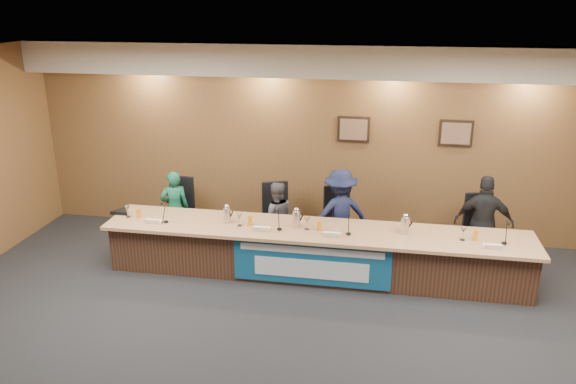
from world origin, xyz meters
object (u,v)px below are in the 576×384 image
(banner, at_px, (311,264))
(panelist_c, at_px, (340,214))
(dais_body, at_px, (315,253))
(carafe_left, at_px, (227,215))
(office_chair_b, at_px, (277,221))
(speakerphone, at_px, (121,212))
(panelist_a, at_px, (175,208))
(office_chair_c, at_px, (340,225))
(panelist_b, at_px, (276,218))
(panelist_d, at_px, (484,223))
(carafe_right, at_px, (405,226))
(office_chair_a, at_px, (178,215))
(office_chair_d, at_px, (481,235))
(carafe_mid, at_px, (296,219))

(banner, relative_size, panelist_c, 1.54)
(dais_body, relative_size, carafe_left, 25.93)
(office_chair_b, height_order, carafe_left, carafe_left)
(banner, relative_size, speakerphone, 6.88)
(panelist_c, distance_m, carafe_left, 1.75)
(panelist_a, bearing_deg, office_chair_c, 157.33)
(panelist_b, distance_m, panelist_d, 3.13)
(carafe_left, height_order, speakerphone, carafe_left)
(banner, height_order, panelist_b, panelist_b)
(banner, xyz_separation_m, speakerphone, (-3.00, 0.45, 0.40))
(office_chair_c, bearing_deg, dais_body, -132.38)
(panelist_d, relative_size, carafe_right, 5.94)
(office_chair_b, relative_size, office_chair_c, 1.00)
(office_chair_a, bearing_deg, speakerphone, -124.73)
(carafe_left, bearing_deg, panelist_a, 146.34)
(office_chair_c, relative_size, office_chair_d, 1.00)
(panelist_a, relative_size, office_chair_a, 2.61)
(carafe_right, bearing_deg, panelist_b, 160.60)
(banner, height_order, office_chair_b, banner)
(dais_body, xyz_separation_m, office_chair_c, (0.29, 0.78, 0.13))
(carafe_left, distance_m, speakerphone, 1.70)
(panelist_b, xyz_separation_m, office_chair_d, (3.13, 0.10, -0.10))
(office_chair_d, bearing_deg, panelist_a, 167.59)
(office_chair_a, bearing_deg, office_chair_c, 4.38)
(panelist_b, bearing_deg, dais_body, 119.77)
(panelist_a, relative_size, carafe_left, 5.42)
(office_chair_a, distance_m, carafe_left, 1.42)
(panelist_a, xyz_separation_m, panelist_b, (1.67, 0.00, -0.04))
(carafe_left, distance_m, carafe_right, 2.55)
(panelist_a, relative_size, office_chair_c, 2.61)
(banner, height_order, carafe_mid, carafe_mid)
(dais_body, distance_m, office_chair_c, 0.85)
(carafe_left, xyz_separation_m, speakerphone, (-1.70, 0.08, -0.09))
(panelist_a, bearing_deg, office_chair_d, 156.39)
(dais_body, xyz_separation_m, panelist_c, (0.29, 0.68, 0.36))
(carafe_left, bearing_deg, carafe_right, 0.81)
(dais_body, distance_m, carafe_right, 1.36)
(panelist_d, bearing_deg, banner, 29.67)
(carafe_left, relative_size, speakerphone, 0.72)
(panelist_a, xyz_separation_m, carafe_mid, (2.12, -0.73, 0.25))
(panelist_b, height_order, carafe_right, panelist_b)
(panelist_a, height_order, panelist_c, panelist_c)
(banner, xyz_separation_m, office_chair_c, (0.29, 1.20, 0.10))
(banner, distance_m, panelist_d, 2.68)
(carafe_mid, bearing_deg, dais_body, 9.42)
(panelist_a, bearing_deg, carafe_mid, 136.18)
(carafe_left, bearing_deg, office_chair_b, 54.90)
(office_chair_a, height_order, carafe_left, carafe_left)
(panelist_c, height_order, office_chair_d, panelist_c)
(dais_body, height_order, panelist_d, panelist_d)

